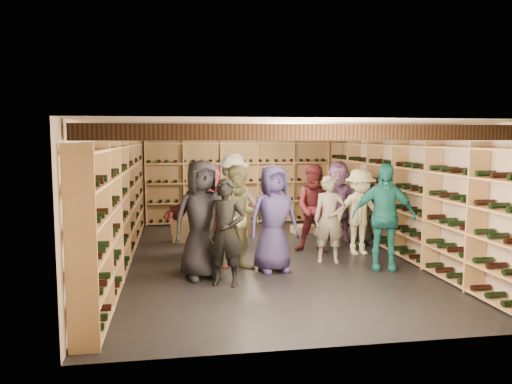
{
  "coord_description": "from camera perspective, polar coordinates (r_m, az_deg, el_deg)",
  "views": [
    {
      "loc": [
        -1.63,
        -8.86,
        2.2
      ],
      "look_at": [
        -0.15,
        0.2,
        1.2
      ],
      "focal_mm": 35.0,
      "sensor_mm": 36.0,
      "label": 1
    }
  ],
  "objects": [
    {
      "name": "person_0",
      "position": [
        7.81,
        -6.21,
        -3.16
      ],
      "size": [
        1.03,
        0.8,
        1.86
      ],
      "primitive_type": "imported",
      "rotation": [
        0.0,
        0.0,
        0.25
      ],
      "color": "black",
      "rests_on": "ground"
    },
    {
      "name": "wine_rack_left",
      "position": [
        8.98,
        -15.22,
        -1.18
      ],
      "size": [
        0.32,
        7.5,
        2.15
      ],
      "color": "tan",
      "rests_on": "ground"
    },
    {
      "name": "wine_rack_back",
      "position": [
        12.84,
        -1.95,
        1.21
      ],
      "size": [
        4.7,
        0.3,
        2.15
      ],
      "color": "tan",
      "rests_on": "ground"
    },
    {
      "name": "ceiling_joists",
      "position": [
        9.01,
        1.14,
        6.61
      ],
      "size": [
        5.4,
        7.12,
        0.18
      ],
      "color": "black",
      "rests_on": "ground"
    },
    {
      "name": "person_3",
      "position": [
        9.59,
        11.78,
        -2.23
      ],
      "size": [
        1.09,
        0.69,
        1.62
      ],
      "primitive_type": "imported",
      "rotation": [
        0.0,
        0.0,
        0.08
      ],
      "color": "beige",
      "rests_on": "ground"
    },
    {
      "name": "ground",
      "position": [
        9.27,
        1.11,
        -7.49
      ],
      "size": [
        8.0,
        8.0,
        0.0
      ],
      "primitive_type": "plane",
      "color": "black",
      "rests_on": "ground"
    },
    {
      "name": "crate_stack_right",
      "position": [
        11.31,
        -2.06,
        -3.67
      ],
      "size": [
        0.59,
        0.5,
        0.51
      ],
      "rotation": [
        0.0,
        0.0,
        -0.4
      ],
      "color": "tan",
      "rests_on": "ground"
    },
    {
      "name": "crate_stack_left",
      "position": [
        10.69,
        -8.08,
        -3.85
      ],
      "size": [
        0.58,
        0.47,
        0.68
      ],
      "rotation": [
        0.0,
        0.0,
        -0.32
      ],
      "color": "tan",
      "rests_on": "ground"
    },
    {
      "name": "person_9",
      "position": [
        10.31,
        -2.62,
        -0.83
      ],
      "size": [
        1.32,
        0.93,
        1.87
      ],
      "primitive_type": "imported",
      "rotation": [
        0.0,
        0.0,
        0.21
      ],
      "color": "#A3A095",
      "rests_on": "ground"
    },
    {
      "name": "person_2",
      "position": [
        8.25,
        -1.78,
        -2.99
      ],
      "size": [
        0.95,
        0.79,
        1.76
      ],
      "primitive_type": "imported",
      "rotation": [
        0.0,
        0.0,
        0.16
      ],
      "color": "brown",
      "rests_on": "ground"
    },
    {
      "name": "person_4",
      "position": [
        8.6,
        14.39,
        -2.73
      ],
      "size": [
        1.13,
        0.73,
        1.78
      ],
      "primitive_type": "imported",
      "rotation": [
        0.0,
        0.0,
        -0.3
      ],
      "color": "#1D7B77",
      "rests_on": "ground"
    },
    {
      "name": "person_8",
      "position": [
        9.64,
        6.85,
        -1.9
      ],
      "size": [
        1.0,
        0.9,
        1.69
      ],
      "primitive_type": "imported",
      "rotation": [
        0.0,
        0.0,
        -0.39
      ],
      "color": "#4F171D",
      "rests_on": "ground"
    },
    {
      "name": "walls",
      "position": [
        9.06,
        1.13,
        -0.1
      ],
      "size": [
        5.52,
        8.02,
        2.4
      ],
      "color": "#C5B199",
      "rests_on": "ground"
    },
    {
      "name": "person_1",
      "position": [
        7.42,
        -3.48,
        -4.63
      ],
      "size": [
        0.68,
        0.56,
        1.61
      ],
      "primitive_type": "imported",
      "rotation": [
        0.0,
        0.0,
        -0.34
      ],
      "color": "black",
      "rests_on": "ground"
    },
    {
      "name": "person_11",
      "position": [
        10.81,
        9.34,
        -1.01
      ],
      "size": [
        1.66,
        0.94,
        1.71
      ],
      "primitive_type": "imported",
      "rotation": [
        0.0,
        0.0,
        -0.3
      ],
      "color": "#8D5D95",
      "rests_on": "ground"
    },
    {
      "name": "ceiling",
      "position": [
        9.01,
        1.15,
        7.5
      ],
      "size": [
        5.5,
        8.0,
        0.01
      ],
      "primitive_type": "cube",
      "color": "beige",
      "rests_on": "walls"
    },
    {
      "name": "person_5",
      "position": [
        8.35,
        -5.52,
        -2.68
      ],
      "size": [
        1.77,
        1.15,
        1.82
      ],
      "primitive_type": "imported",
      "rotation": [
        0.0,
        0.0,
        0.4
      ],
      "color": "maroon",
      "rests_on": "ground"
    },
    {
      "name": "person_6",
      "position": [
        8.17,
        2.03,
        -3.04
      ],
      "size": [
        0.96,
        0.73,
        1.77
      ],
      "primitive_type": "imported",
      "rotation": [
        0.0,
        0.0,
        0.21
      ],
      "color": "#27234B",
      "rests_on": "ground"
    },
    {
      "name": "person_10",
      "position": [
        9.09,
        -5.67,
        -2.05
      ],
      "size": [
        1.13,
        0.73,
        1.79
      ],
      "primitive_type": "imported",
      "rotation": [
        0.0,
        0.0,
        -0.3
      ],
      "color": "#28492E",
      "rests_on": "ground"
    },
    {
      "name": "wine_rack_right",
      "position": [
        9.87,
        15.97,
        -0.55
      ],
      "size": [
        0.32,
        7.5,
        2.15
      ],
      "color": "tan",
      "rests_on": "ground"
    },
    {
      "name": "crate_loose",
      "position": [
        11.68,
        5.37,
        -4.22
      ],
      "size": [
        0.57,
        0.45,
        0.17
      ],
      "primitive_type": "cube",
      "rotation": [
        0.0,
        0.0,
        0.28
      ],
      "color": "tan",
      "rests_on": "ground"
    },
    {
      "name": "person_7",
      "position": [
        8.89,
        8.39,
        -3.1
      ],
      "size": [
        0.63,
        0.49,
        1.54
      ],
      "primitive_type": "imported",
      "rotation": [
        0.0,
        0.0,
        -0.23
      ],
      "color": "gray",
      "rests_on": "ground"
    },
    {
      "name": "person_12",
      "position": [
        10.57,
        11.94,
        -1.77
      ],
      "size": [
        0.83,
        0.65,
        1.51
      ],
      "primitive_type": "imported",
      "rotation": [
        0.0,
        0.0,
        0.25
      ],
      "color": "#39383D",
      "rests_on": "ground"
    }
  ]
}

